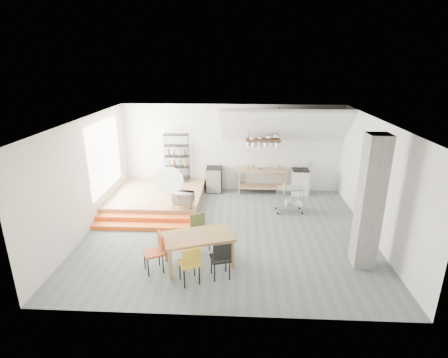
# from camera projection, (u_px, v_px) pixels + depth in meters

# --- Properties ---
(floor) EXTENTS (8.00, 8.00, 0.00)m
(floor) POSITION_uv_depth(u_px,v_px,m) (228.00, 231.00, 10.06)
(floor) COLOR slate
(floor) RESTS_ON ground
(wall_back) EXTENTS (8.00, 0.04, 3.20)m
(wall_back) POSITION_uv_depth(u_px,v_px,m) (232.00, 148.00, 12.85)
(wall_back) COLOR silver
(wall_back) RESTS_ON ground
(wall_left) EXTENTS (0.04, 7.00, 3.20)m
(wall_left) POSITION_uv_depth(u_px,v_px,m) (85.00, 177.00, 9.74)
(wall_left) COLOR silver
(wall_left) RESTS_ON ground
(wall_right) EXTENTS (0.04, 7.00, 3.20)m
(wall_right) POSITION_uv_depth(u_px,v_px,m) (377.00, 182.00, 9.35)
(wall_right) COLOR silver
(wall_right) RESTS_ON ground
(ceiling) EXTENTS (8.00, 7.00, 0.02)m
(ceiling) POSITION_uv_depth(u_px,v_px,m) (228.00, 121.00, 9.02)
(ceiling) COLOR white
(ceiling) RESTS_ON wall_back
(slope_ceiling) EXTENTS (4.40, 1.44, 1.32)m
(slope_ceiling) POSITION_uv_depth(u_px,v_px,m) (284.00, 126.00, 11.89)
(slope_ceiling) COLOR white
(slope_ceiling) RESTS_ON wall_back
(window_pane) EXTENTS (0.02, 2.50, 2.20)m
(window_pane) POSITION_uv_depth(u_px,v_px,m) (105.00, 156.00, 11.09)
(window_pane) COLOR white
(window_pane) RESTS_ON wall_left
(platform) EXTENTS (3.00, 3.00, 0.40)m
(platform) POSITION_uv_depth(u_px,v_px,m) (158.00, 197.00, 12.01)
(platform) COLOR #937249
(platform) RESTS_ON ground
(step_lower) EXTENTS (3.00, 0.35, 0.13)m
(step_lower) POSITION_uv_depth(u_px,v_px,m) (143.00, 227.00, 10.21)
(step_lower) COLOR orange
(step_lower) RESTS_ON ground
(step_upper) EXTENTS (3.00, 0.35, 0.27)m
(step_upper) POSITION_uv_depth(u_px,v_px,m) (146.00, 219.00, 10.52)
(step_upper) COLOR orange
(step_upper) RESTS_ON ground
(concrete_column) EXTENTS (0.50, 0.50, 3.20)m
(concrete_column) POSITION_uv_depth(u_px,v_px,m) (370.00, 203.00, 7.97)
(concrete_column) COLOR slate
(concrete_column) RESTS_ON ground
(kitchen_counter) EXTENTS (1.80, 0.60, 0.91)m
(kitchen_counter) POSITION_uv_depth(u_px,v_px,m) (261.00, 177.00, 12.78)
(kitchen_counter) COLOR #937249
(kitchen_counter) RESTS_ON ground
(stove) EXTENTS (0.60, 0.60, 1.18)m
(stove) POSITION_uv_depth(u_px,v_px,m) (300.00, 181.00, 12.77)
(stove) COLOR white
(stove) RESTS_ON ground
(pot_rack) EXTENTS (1.20, 0.50, 1.43)m
(pot_rack) POSITION_uv_depth(u_px,v_px,m) (264.00, 142.00, 12.13)
(pot_rack) COLOR #402819
(pot_rack) RESTS_ON ceiling
(wire_shelving) EXTENTS (0.88, 0.38, 1.80)m
(wire_shelving) POSITION_uv_depth(u_px,v_px,m) (177.00, 157.00, 12.75)
(wire_shelving) COLOR black
(wire_shelving) RESTS_ON platform
(microwave_shelf) EXTENTS (0.60, 0.40, 0.16)m
(microwave_shelf) POSITION_uv_depth(u_px,v_px,m) (183.00, 203.00, 10.66)
(microwave_shelf) COLOR #937249
(microwave_shelf) RESTS_ON platform
(paper_lantern) EXTENTS (0.60, 0.60, 0.60)m
(paper_lantern) POSITION_uv_depth(u_px,v_px,m) (170.00, 181.00, 7.61)
(paper_lantern) COLOR white
(paper_lantern) RESTS_ON ceiling
(dining_table) EXTENTS (1.84, 1.41, 0.77)m
(dining_table) POSITION_uv_depth(u_px,v_px,m) (198.00, 238.00, 8.26)
(dining_table) COLOR olive
(dining_table) RESTS_ON ground
(chair_mustard) EXTENTS (0.57, 0.57, 0.93)m
(chair_mustard) POSITION_uv_depth(u_px,v_px,m) (190.00, 262.00, 7.54)
(chair_mustard) COLOR #B68C1F
(chair_mustard) RESTS_ON ground
(chair_black) EXTENTS (0.53, 0.53, 0.94)m
(chair_black) POSITION_uv_depth(u_px,v_px,m) (221.00, 257.00, 7.73)
(chair_black) COLOR black
(chair_black) RESTS_ON ground
(chair_olive) EXTENTS (0.58, 0.58, 0.94)m
(chair_olive) POSITION_uv_depth(u_px,v_px,m) (199.00, 229.00, 9.02)
(chair_olive) COLOR #586731
(chair_olive) RESTS_ON ground
(chair_red) EXTENTS (0.58, 0.58, 0.94)m
(chair_red) POSITION_uv_depth(u_px,v_px,m) (156.00, 249.00, 8.04)
(chair_red) COLOR #BB401A
(chair_red) RESTS_ON ground
(rolling_cart) EXTENTS (0.88, 0.53, 0.84)m
(rolling_cart) POSITION_uv_depth(u_px,v_px,m) (290.00, 196.00, 11.19)
(rolling_cart) COLOR silver
(rolling_cart) RESTS_ON ground
(mini_fridge) EXTENTS (0.56, 0.56, 0.95)m
(mini_fridge) POSITION_uv_depth(u_px,v_px,m) (214.00, 180.00, 12.96)
(mini_fridge) COLOR black
(mini_fridge) RESTS_ON ground
(microwave) EXTENTS (0.67, 0.52, 0.33)m
(microwave) POSITION_uv_depth(u_px,v_px,m) (183.00, 197.00, 10.60)
(microwave) COLOR beige
(microwave) RESTS_ON microwave_shelf
(bowl) EXTENTS (0.25, 0.25, 0.06)m
(bowl) POSITION_uv_depth(u_px,v_px,m) (261.00, 169.00, 12.64)
(bowl) COLOR silver
(bowl) RESTS_ON kitchen_counter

